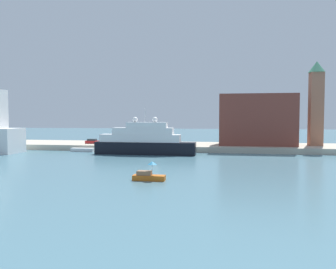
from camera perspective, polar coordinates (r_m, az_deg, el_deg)
name	(u,v)px	position (r m, az deg, el deg)	size (l,w,h in m)	color
ground	(154,160)	(75.77, -2.45, -4.28)	(400.00, 400.00, 0.00)	slate
quay_dock	(171,146)	(100.65, 0.56, -2.03)	(110.00, 19.03, 1.55)	#B7AD99
large_yacht	(144,141)	(86.08, -4.14, -1.19)	(25.86, 3.90, 11.81)	black
small_motorboat	(148,175)	(51.25, -3.35, -6.92)	(4.92, 1.61, 2.91)	#C66019
work_barge	(83,150)	(96.03, -14.28, -2.54)	(6.43, 2.00, 0.98)	silver
harbor_building	(257,120)	(98.96, 14.83, 2.42)	(21.08, 10.11, 14.44)	brown
bell_tower	(316,101)	(103.15, 23.84, 5.29)	(4.53, 4.53, 23.56)	#9E664C
parked_car	(93,142)	(103.97, -12.69, -1.17)	(4.20, 1.89, 1.43)	#B21E1E
person_figure	(103,141)	(103.63, -10.90, -1.11)	(0.36, 0.36, 1.58)	#334C8C
mooring_bollard	(162,145)	(92.59, -1.04, -1.79)	(0.42, 0.42, 0.64)	black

